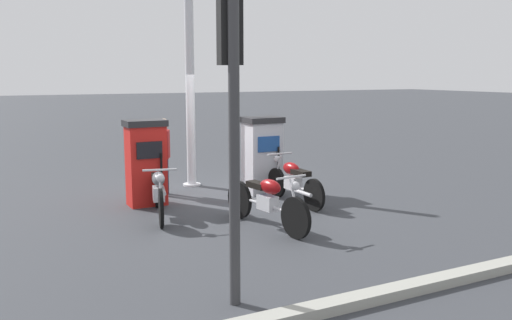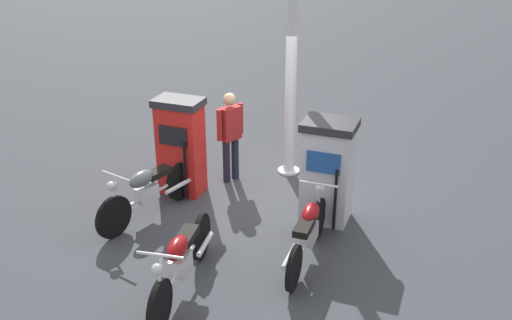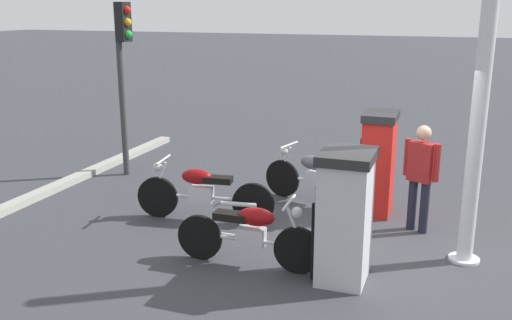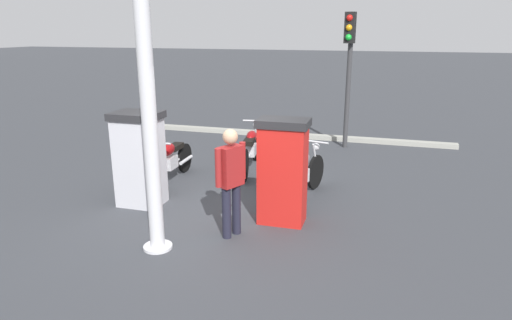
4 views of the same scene
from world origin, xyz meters
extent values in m
plane|color=#383A3F|center=(0.00, 0.00, 0.00)|extent=(120.00, 120.00, 0.00)
cube|color=red|center=(0.10, -1.25, 0.77)|extent=(0.48, 0.71, 1.53)
cube|color=black|center=(0.35, -1.25, 1.10)|extent=(0.04, 0.49, 0.32)
cube|color=#262628|center=(0.10, -1.25, 1.59)|extent=(0.53, 0.78, 0.12)
cylinder|color=black|center=(0.38, -1.03, 0.54)|extent=(0.04, 0.04, 0.99)
cube|color=silver|center=(0.10, 1.25, 0.75)|extent=(0.58, 0.73, 1.50)
cube|color=#1E478C|center=(0.40, 1.26, 1.08)|extent=(0.04, 0.50, 0.32)
cube|color=#262628|center=(0.10, 1.25, 1.56)|extent=(0.64, 0.80, 0.12)
cylinder|color=black|center=(0.43, 1.47, 0.53)|extent=(0.04, 0.04, 0.98)
cylinder|color=black|center=(1.78, -1.48, 0.33)|extent=(0.65, 0.21, 0.66)
cylinder|color=black|center=(0.37, -1.14, 0.33)|extent=(0.65, 0.21, 0.66)
cube|color=silver|center=(1.12, -1.32, 0.43)|extent=(0.40, 0.28, 0.24)
cylinder|color=silver|center=(1.07, -1.31, 0.38)|extent=(1.07, 0.31, 0.05)
ellipsoid|color=#595B60|center=(1.19, -1.34, 0.71)|extent=(0.52, 0.33, 0.24)
cube|color=black|center=(0.86, -1.26, 0.68)|extent=(0.47, 0.30, 0.10)
cylinder|color=silver|center=(1.74, -1.47, 0.63)|extent=(0.26, 0.10, 0.57)
cylinder|color=silver|center=(1.66, -1.45, 0.95)|extent=(0.17, 0.55, 0.04)
sphere|color=silver|center=(1.76, -1.48, 0.83)|extent=(0.17, 0.17, 0.14)
cylinder|color=silver|center=(0.59, -1.07, 0.35)|extent=(0.55, 0.20, 0.07)
cylinder|color=black|center=(0.67, 1.30, 0.31)|extent=(0.61, 0.09, 0.61)
cylinder|color=black|center=(1.99, 1.36, 0.31)|extent=(0.61, 0.09, 0.61)
cube|color=silver|center=(1.28, 1.33, 0.41)|extent=(0.37, 0.22, 0.24)
cylinder|color=silver|center=(1.33, 1.33, 0.36)|extent=(1.00, 0.09, 0.05)
ellipsoid|color=maroon|center=(1.21, 1.33, 0.69)|extent=(0.49, 0.24, 0.24)
cube|color=black|center=(1.55, 1.34, 0.66)|extent=(0.45, 0.22, 0.10)
cylinder|color=silver|center=(0.71, 1.30, 0.61)|extent=(0.26, 0.05, 0.57)
cylinder|color=silver|center=(0.79, 1.31, 0.93)|extent=(0.06, 0.56, 0.04)
sphere|color=silver|center=(0.69, 1.30, 0.81)|extent=(0.15, 0.15, 0.14)
cylinder|color=silver|center=(1.80, 1.23, 0.33)|extent=(0.55, 0.09, 0.07)
cylinder|color=black|center=(3.31, 0.18, 0.33)|extent=(0.66, 0.17, 0.66)
cylinder|color=black|center=(1.78, -0.06, 0.33)|extent=(0.66, 0.17, 0.66)
cube|color=silver|center=(2.60, 0.07, 0.43)|extent=(0.39, 0.25, 0.24)
cylinder|color=silver|center=(2.55, 0.06, 0.38)|extent=(1.15, 0.23, 0.05)
ellipsoid|color=maroon|center=(2.67, 0.08, 0.71)|extent=(0.51, 0.29, 0.24)
cube|color=black|center=(2.33, 0.03, 0.68)|extent=(0.47, 0.27, 0.10)
cylinder|color=silver|center=(3.27, 0.18, 0.63)|extent=(0.26, 0.08, 0.57)
cylinder|color=silver|center=(3.19, 0.17, 0.95)|extent=(0.12, 0.56, 0.04)
sphere|color=silver|center=(3.29, 0.18, 0.83)|extent=(0.16, 0.16, 0.14)
cylinder|color=silver|center=(1.96, 0.09, 0.35)|extent=(0.55, 0.15, 0.07)
cylinder|color=#1E1E2D|center=(-0.51, -0.71, 0.39)|extent=(0.17, 0.17, 0.78)
cylinder|color=#1E1E2D|center=(-0.69, -0.63, 0.39)|extent=(0.17, 0.17, 0.78)
cube|color=maroon|center=(-0.60, -0.67, 1.07)|extent=(0.41, 0.33, 0.58)
cylinder|color=maroon|center=(-0.38, -0.77, 1.10)|extent=(0.12, 0.12, 0.55)
cylinder|color=maroon|center=(-0.82, -0.57, 1.10)|extent=(0.12, 0.12, 0.55)
sphere|color=tan|center=(-0.60, -0.67, 1.50)|extent=(0.29, 0.29, 0.22)
cylinder|color=#38383A|center=(5.11, -1.66, 1.66)|extent=(0.14, 0.14, 3.33)
cube|color=black|center=(4.97, -1.64, 2.97)|extent=(0.23, 0.27, 0.72)
sphere|color=red|center=(4.87, -1.63, 3.19)|extent=(0.17, 0.17, 0.15)
sphere|color=orange|center=(4.87, -1.63, 2.97)|extent=(0.17, 0.17, 0.15)
sphere|color=green|center=(4.87, -1.63, 2.75)|extent=(0.17, 0.17, 0.15)
cylinder|color=silver|center=(-1.29, 0.17, 2.24)|extent=(0.20, 0.20, 4.48)
cylinder|color=silver|center=(-1.29, 0.17, 0.02)|extent=(0.40, 0.40, 0.04)
cube|color=#9E9E93|center=(5.75, 0.00, 0.06)|extent=(0.37, 8.91, 0.12)
camera|label=1|loc=(10.38, -4.05, 2.52)|focal=38.68mm
camera|label=2|loc=(7.93, 3.21, 4.62)|focal=41.18mm
camera|label=3|loc=(-1.16, 7.59, 3.24)|focal=39.79mm
camera|label=4|loc=(-6.23, -2.81, 2.93)|focal=31.26mm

